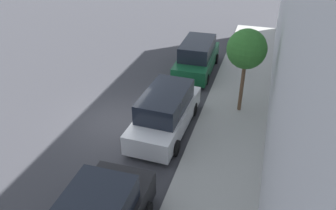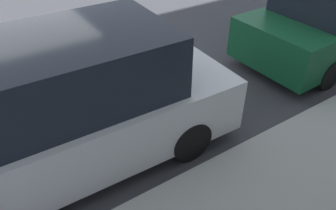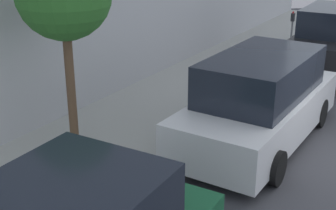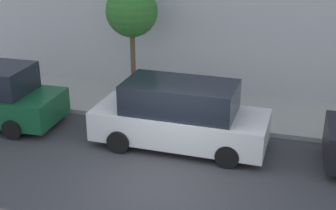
% 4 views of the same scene
% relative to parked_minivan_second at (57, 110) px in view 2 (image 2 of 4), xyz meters
% --- Properties ---
extents(ground_plane, '(60.00, 60.00, 0.00)m').
position_rel_parked_minivan_second_xyz_m(ground_plane, '(-2.26, -0.08, -0.92)').
color(ground_plane, '#38383D').
extents(parked_minivan_second, '(2.02, 4.95, 1.90)m').
position_rel_parked_minivan_second_xyz_m(parked_minivan_second, '(0.00, 0.00, 0.00)').
color(parked_minivan_second, silver).
rests_on(parked_minivan_second, ground_plane).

